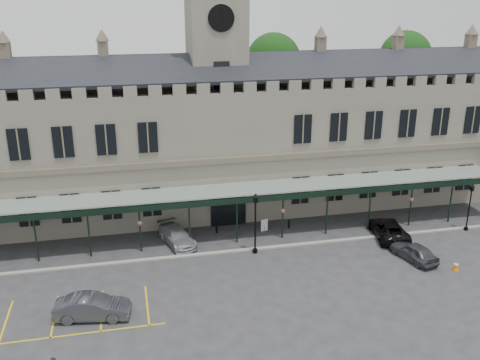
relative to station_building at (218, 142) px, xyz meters
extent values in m
plane|color=#2D2D2F|center=(0.00, -15.91, -6.47)|extent=(140.00, 140.00, 0.00)
cube|color=#686256|center=(0.00, 0.09, -0.47)|extent=(60.00, 10.00, 12.00)
cube|color=brown|center=(0.00, -5.09, -0.27)|extent=(60.00, 0.35, 0.50)
cube|color=black|center=(0.00, -2.41, 7.33)|extent=(60.00, 4.77, 2.20)
cube|color=black|center=(0.00, 2.59, 7.33)|extent=(60.00, 4.77, 2.20)
cube|color=black|center=(0.00, -5.01, -4.57)|extent=(3.20, 0.18, 3.80)
cube|color=#686256|center=(0.00, 0.09, 4.53)|extent=(5.00, 5.00, 22.00)
cylinder|color=silver|center=(0.00, -2.47, 11.53)|extent=(2.20, 0.12, 2.20)
cylinder|color=black|center=(0.00, -2.54, 11.53)|extent=(2.30, 0.04, 2.30)
cube|color=black|center=(0.00, -2.47, 6.53)|extent=(1.40, 0.12, 2.80)
cube|color=#8C9E93|center=(0.00, -6.91, -2.37)|extent=(50.00, 4.00, 0.40)
cube|color=black|center=(0.00, -8.91, -2.62)|extent=(50.00, 0.18, 0.50)
cube|color=gray|center=(0.00, -10.41, -6.41)|extent=(60.00, 0.40, 0.12)
cylinder|color=#332314|center=(8.00, 9.09, -0.47)|extent=(0.70, 0.70, 12.00)
sphere|color=black|center=(8.00, 9.09, 6.53)|extent=(6.00, 6.00, 6.00)
cylinder|color=#332314|center=(24.00, 9.09, -0.47)|extent=(0.70, 0.70, 12.00)
sphere|color=black|center=(24.00, 9.09, 6.53)|extent=(6.00, 6.00, 6.00)
cylinder|color=black|center=(1.02, -10.95, -6.30)|extent=(0.40, 0.40, 0.33)
cylinder|color=black|center=(1.02, -10.95, -4.24)|extent=(0.13, 0.13, 4.46)
cube|color=black|center=(1.02, -10.95, -1.84)|extent=(0.31, 0.31, 0.45)
cone|color=black|center=(1.02, -10.95, -1.45)|extent=(0.49, 0.49, 0.33)
cylinder|color=black|center=(20.48, -10.75, -6.33)|extent=(0.34, 0.34, 0.28)
cylinder|color=black|center=(20.48, -10.75, -4.57)|extent=(0.11, 0.11, 3.79)
cube|color=black|center=(20.48, -10.75, -2.53)|extent=(0.27, 0.27, 0.38)
cone|color=black|center=(20.48, -10.75, -2.20)|extent=(0.42, 0.42, 0.28)
cube|color=#DF6507|center=(15.27, -17.12, -6.45)|extent=(0.42, 0.42, 0.04)
cone|color=#DF6507|center=(15.27, -17.12, -6.08)|extent=(0.49, 0.49, 0.78)
cylinder|color=silver|center=(15.27, -17.12, -5.97)|extent=(0.32, 0.32, 0.11)
cylinder|color=black|center=(2.84, -7.03, -6.24)|extent=(0.06, 0.06, 0.47)
cube|color=silver|center=(2.84, -7.03, -5.91)|extent=(0.65, 0.18, 1.12)
cylinder|color=black|center=(-1.37, -6.52, -6.03)|extent=(0.16, 0.16, 0.87)
cylinder|color=black|center=(5.16, -6.95, -6.06)|extent=(0.14, 0.14, 0.82)
imported|color=#393B41|center=(-11.50, -17.70, -5.67)|extent=(5.06, 2.41, 1.60)
imported|color=#A5A7AD|center=(-5.00, -7.91, -5.77)|extent=(3.29, 5.19, 1.40)
imported|color=black|center=(13.00, -10.54, -5.72)|extent=(3.27, 5.68, 1.49)
imported|color=#393B41|center=(13.00, -14.84, -5.75)|extent=(2.67, 4.48, 1.43)
camera|label=1|loc=(-8.61, -48.91, 13.50)|focal=40.00mm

